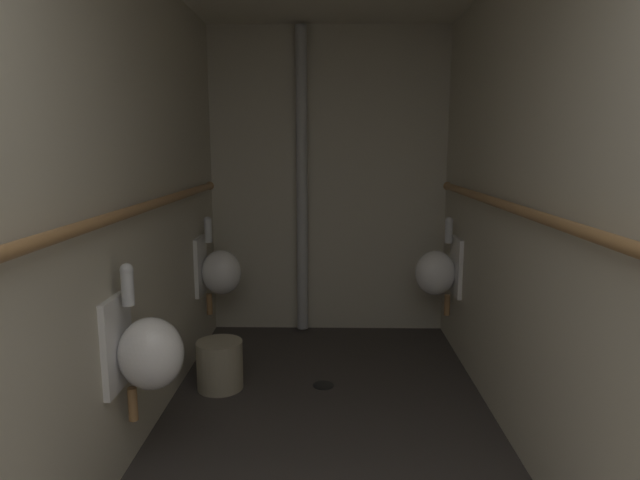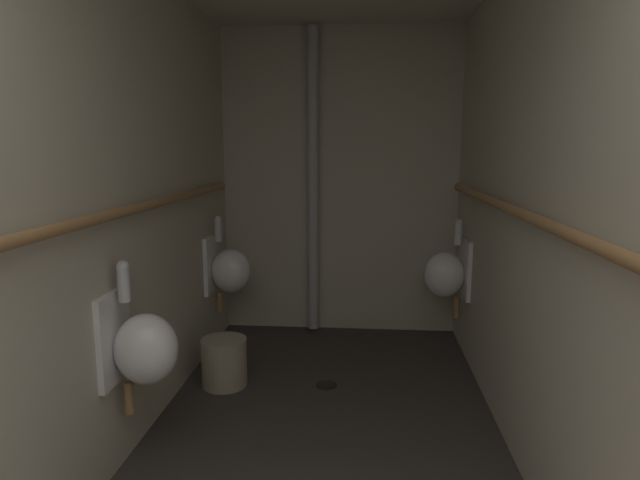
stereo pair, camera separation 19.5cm
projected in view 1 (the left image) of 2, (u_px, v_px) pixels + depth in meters
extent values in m
cube|color=beige|center=(102.00, 214.00, 2.40)|extent=(0.06, 4.38, 2.52)
cube|color=beige|center=(556.00, 216.00, 2.37)|extent=(0.06, 4.38, 2.52)
cube|color=beige|center=(328.00, 183.00, 4.51)|extent=(2.08, 0.06, 2.52)
ellipsoid|color=white|center=(151.00, 354.00, 2.48)|extent=(0.30, 0.26, 0.34)
cube|color=white|center=(117.00, 343.00, 2.47)|extent=(0.03, 0.30, 0.44)
cylinder|color=silver|center=(128.00, 288.00, 2.43)|extent=(0.06, 0.06, 0.16)
sphere|color=silver|center=(126.00, 270.00, 2.41)|extent=(0.06, 0.06, 0.06)
cylinder|color=#9E7042|center=(133.00, 404.00, 2.52)|extent=(0.04, 0.04, 0.16)
ellipsoid|color=white|center=(221.00, 272.00, 4.08)|extent=(0.30, 0.26, 0.34)
cube|color=white|center=(201.00, 266.00, 4.07)|extent=(0.03, 0.30, 0.44)
cylinder|color=silver|center=(208.00, 232.00, 4.03)|extent=(0.06, 0.06, 0.16)
sphere|color=silver|center=(208.00, 221.00, 4.01)|extent=(0.06, 0.06, 0.06)
cylinder|color=#9E7042|center=(209.00, 304.00, 4.12)|extent=(0.04, 0.04, 0.16)
ellipsoid|color=white|center=(435.00, 273.00, 4.06)|extent=(0.30, 0.26, 0.34)
cube|color=white|center=(456.00, 266.00, 4.05)|extent=(0.03, 0.30, 0.44)
cylinder|color=silver|center=(449.00, 232.00, 4.00)|extent=(0.06, 0.06, 0.16)
sphere|color=silver|center=(449.00, 221.00, 3.99)|extent=(0.06, 0.06, 0.06)
cylinder|color=#9E7042|center=(447.00, 305.00, 4.10)|extent=(0.04, 0.04, 0.16)
cylinder|color=#9E7042|center=(123.00, 214.00, 2.42)|extent=(0.05, 3.55, 0.05)
sphere|color=#9E7042|center=(210.00, 186.00, 4.17)|extent=(0.06, 0.06, 0.06)
cylinder|color=#9E7042|center=(534.00, 215.00, 2.38)|extent=(0.05, 3.58, 0.05)
sphere|color=#9E7042|center=(447.00, 186.00, 4.14)|extent=(0.06, 0.06, 0.06)
cylinder|color=#B2B2B2|center=(302.00, 184.00, 4.41)|extent=(0.09, 0.09, 2.47)
cylinder|color=black|center=(323.00, 385.00, 3.56)|extent=(0.14, 0.14, 0.01)
cylinder|color=#9E937A|center=(220.00, 365.00, 3.50)|extent=(0.30, 0.30, 0.32)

